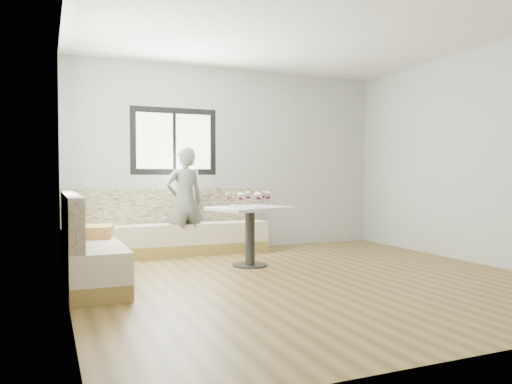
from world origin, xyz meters
The scene contains 11 objects.
room centered at (-0.08, 0.08, 1.41)m, with size 5.01×5.01×2.81m.
banquette centered at (-1.59, 1.63, 0.33)m, with size 2.90×2.80×0.95m.
table centered at (-0.30, 0.96, 0.56)m, with size 1.07×0.94×0.75m.
person centered at (-0.85, 2.11, 0.77)m, with size 0.56×0.37×1.55m, color #606159.
olive_ramekin centered at (-0.51, 0.98, 0.77)m, with size 0.09×0.09×0.04m.
wine_glass_a centered at (-0.51, 0.74, 0.89)m, with size 0.09×0.09×0.20m.
wine_glass_b centered at (-0.29, 0.74, 0.89)m, with size 0.09×0.09×0.20m.
wine_glass_c centered at (-0.09, 0.89, 0.89)m, with size 0.09×0.09×0.20m.
wine_glass_d centered at (-0.29, 1.07, 0.89)m, with size 0.09×0.09×0.20m.
wine_glass_e centered at (-0.06, 1.13, 0.89)m, with size 0.09×0.09×0.20m.
wine_glass_f centered at (-0.54, 1.11, 0.89)m, with size 0.09×0.09×0.20m.
Camera 1 is at (-2.67, -4.84, 1.15)m, focal length 35.00 mm.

